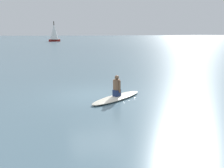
{
  "coord_description": "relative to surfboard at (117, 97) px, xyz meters",
  "views": [
    {
      "loc": [
        -2.09,
        -11.48,
        2.92
      ],
      "look_at": [
        0.64,
        -0.64,
        0.62
      ],
      "focal_mm": 40.67,
      "sensor_mm": 36.0,
      "label": 1
    }
  ],
  "objects": [
    {
      "name": "ground_plane",
      "position": [
        -0.78,
        0.97,
        -0.07
      ],
      "size": [
        400.0,
        400.0,
        0.0
      ],
      "primitive_type": "plane",
      "color": "slate"
    },
    {
      "name": "surfboard",
      "position": [
        0.0,
        0.0,
        0.0
      ],
      "size": [
        2.97,
        2.48,
        0.14
      ],
      "primitive_type": "ellipsoid",
      "rotation": [
        0.0,
        0.0,
        -2.5
      ],
      "color": "silver",
      "rests_on": "ground"
    },
    {
      "name": "person_paddler",
      "position": [
        0.0,
        0.0,
        0.49
      ],
      "size": [
        0.4,
        0.39,
        0.94
      ],
      "rotation": [
        0.0,
        0.0,
        -2.5
      ],
      "color": "navy",
      "rests_on": "surfboard"
    },
    {
      "name": "sailboat_near_right",
      "position": [
        -0.72,
        71.28,
        2.77
      ],
      "size": [
        3.54,
        2.49,
        6.08
      ],
      "rotation": [
        0.0,
        0.0,
        -0.0
      ],
      "color": "maroon",
      "rests_on": "ground"
    }
  ]
}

